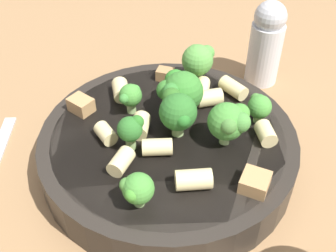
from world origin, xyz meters
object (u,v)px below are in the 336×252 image
broccoli_floret_2 (198,60)px  broccoli_floret_1 (259,106)px  rigatoni_7 (125,164)px  rigatoni_8 (213,100)px  pepper_shaker (266,43)px  pasta_bowl (168,146)px  broccoli_floret_3 (230,121)px  rigatoni_9 (106,133)px  rigatoni_6 (202,88)px  chicken_chunk_2 (254,184)px  rigatoni_0 (194,180)px  rigatoni_4 (266,134)px  rigatoni_1 (157,147)px  chicken_chunk_1 (165,74)px  rigatoni_5 (233,88)px  broccoli_floret_5 (128,97)px  rigatoni_2 (121,90)px  chicken_chunk_0 (81,105)px  broccoli_floret_7 (178,111)px  broccoli_floret_6 (130,129)px  broccoli_floret_0 (180,90)px  rigatoni_3 (140,126)px  broccoli_floret_4 (137,189)px

broccoli_floret_2 → broccoli_floret_1: bearing=-8.4°
rigatoni_7 → rigatoni_8: size_ratio=0.98×
rigatoni_8 → pepper_shaker: (-0.02, 0.12, 0.01)m
pasta_bowl → broccoli_floret_3: size_ratio=5.78×
broccoli_floret_2 → rigatoni_9: bearing=-90.6°
rigatoni_8 → rigatoni_9: size_ratio=1.15×
rigatoni_6 → chicken_chunk_2: size_ratio=1.02×
rigatoni_9 → rigatoni_0: bearing=6.5°
rigatoni_4 → rigatoni_1: bearing=-127.2°
rigatoni_8 → chicken_chunk_1: rigatoni_8 is taller
rigatoni_5 → rigatoni_9: rigatoni_5 is taller
broccoli_floret_1 → rigatoni_1: broccoli_floret_1 is taller
broccoli_floret_5 → rigatoni_2: size_ratio=1.24×
rigatoni_2 → broccoli_floret_2: bearing=62.6°
chicken_chunk_0 → broccoli_floret_7: bearing=23.6°
broccoli_floret_6 → broccoli_floret_1: bearing=60.3°
broccoli_floret_0 → chicken_chunk_2: broccoli_floret_0 is taller
rigatoni_9 → chicken_chunk_1: (-0.03, 0.11, -0.00)m
rigatoni_3 → chicken_chunk_1: size_ratio=1.38×
broccoli_floret_5 → rigatoni_7: bearing=-45.8°
rigatoni_4 → rigatoni_6: same height
broccoli_floret_2 → rigatoni_1: broccoli_floret_2 is taller
rigatoni_2 → chicken_chunk_1: bearing=77.9°
broccoli_floret_0 → rigatoni_2: broccoli_floret_0 is taller
rigatoni_7 → chicken_chunk_1: rigatoni_7 is taller
broccoli_floret_4 → broccoli_floret_6: broccoli_floret_6 is taller
rigatoni_6 → chicken_chunk_0: same height
rigatoni_1 → rigatoni_2: rigatoni_2 is taller
broccoli_floret_5 → rigatoni_6: size_ratio=1.33×
broccoli_floret_4 → rigatoni_3: bearing=134.3°
chicken_chunk_2 → pepper_shaker: pepper_shaker is taller
rigatoni_3 → broccoli_floret_0: bearing=84.2°
broccoli_floret_0 → broccoli_floret_5: size_ratio=1.47×
broccoli_floret_1 → rigatoni_1: bearing=-112.2°
broccoli_floret_6 → rigatoni_8: 0.10m
broccoli_floret_6 → rigatoni_6: broccoli_floret_6 is taller
rigatoni_6 → chicken_chunk_2: rigatoni_6 is taller
pasta_bowl → broccoli_floret_3: 0.07m
rigatoni_1 → rigatoni_6: (-0.03, 0.09, -0.00)m
broccoli_floret_1 → rigatoni_8: 0.05m
pasta_bowl → pepper_shaker: 0.18m
broccoli_floret_4 → rigatoni_2: bearing=142.8°
pasta_bowl → broccoli_floret_2: (-0.04, 0.08, 0.04)m
broccoli_floret_6 → chicken_chunk_0: bearing=177.9°
broccoli_floret_0 → rigatoni_3: bearing=-95.8°
pasta_bowl → rigatoni_8: 0.07m
broccoli_floret_1 → chicken_chunk_1: (-0.11, -0.01, -0.01)m
chicken_chunk_0 → pepper_shaker: pepper_shaker is taller
broccoli_floret_4 → rigatoni_6: bearing=110.5°
broccoli_floret_1 → rigatoni_2: size_ratio=1.17×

